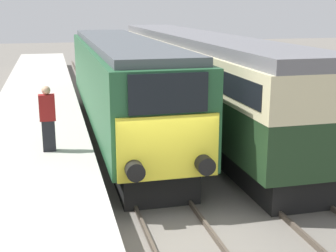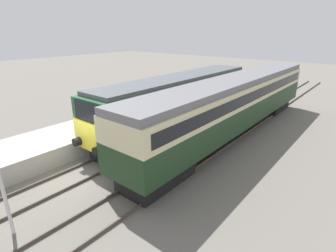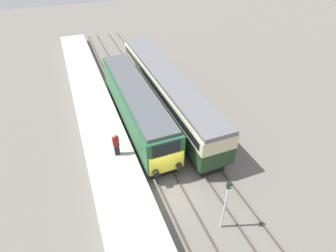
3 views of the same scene
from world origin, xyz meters
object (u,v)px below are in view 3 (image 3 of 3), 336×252
Objects in this scene: signal_post at (226,203)px; passenger_carriage at (166,87)px; person_on_platform at (116,145)px; locomotive at (136,103)px.

passenger_carriage is at bearing 82.81° from signal_post.
signal_post reaches higher than person_on_platform.
locomotive is 5.30m from person_on_platform.
signal_post is (-1.70, -13.48, -0.04)m from passenger_carriage.
person_on_platform is 8.69m from signal_post.
passenger_carriage is 5.03× the size of signal_post.
locomotive is at bearing -156.12° from passenger_carriage.
locomotive is 0.77× the size of passenger_carriage.
locomotive is 8.18× the size of person_on_platform.
person_on_platform is (-2.76, -4.52, -0.19)m from locomotive.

